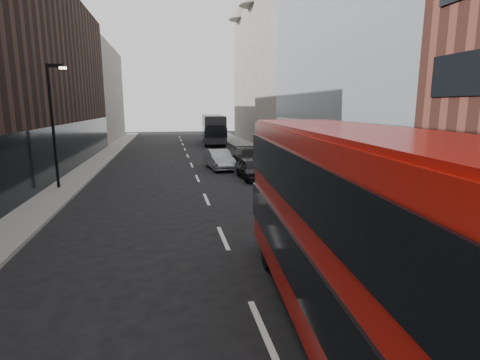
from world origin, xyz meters
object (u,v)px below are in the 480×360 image
car_a (252,169)px  car_b (219,159)px  red_bus (353,225)px  car_c (249,158)px  grey_bus (213,128)px  street_lamp (54,118)px

car_a → car_b: size_ratio=0.89×
red_bus → car_c: (2.73, 22.40, -1.68)m
car_a → car_b: 4.84m
grey_bus → car_a: (-0.42, -25.14, -1.28)m
car_b → car_c: size_ratio=0.87×
car_b → car_a: bearing=-76.3°
grey_bus → car_b: grey_bus is taller
car_a → car_b: bearing=108.0°
car_a → red_bus: bearing=-97.8°
red_bus → car_b: size_ratio=2.42×
car_b → car_c: bearing=0.5°
street_lamp → car_c: (12.71, 6.00, -3.42)m
red_bus → car_b: red_bus is taller
car_a → car_c: 4.91m
street_lamp → car_a: street_lamp is taller
street_lamp → red_bus: street_lamp is taller
street_lamp → car_a: size_ratio=1.72×
red_bus → car_b: bearing=94.0°
street_lamp → car_b: (10.24, 5.72, -3.43)m
car_a → car_c: bearing=78.5°
car_a → car_b: (-1.63, 4.56, 0.06)m
red_bus → car_b: (0.26, 22.12, -1.69)m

